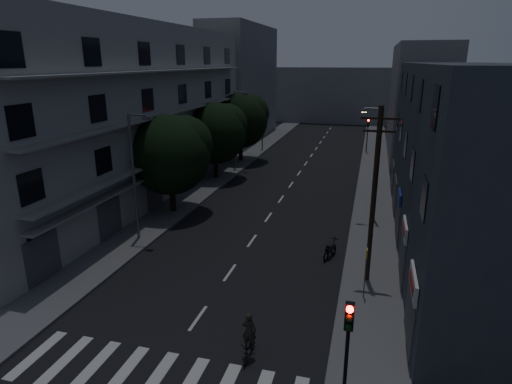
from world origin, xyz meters
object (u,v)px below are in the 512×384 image
at_px(bus_stop_sign, 366,264).
at_px(cyclist, 249,342).
at_px(traffic_signal_near, 348,337).
at_px(utility_pole, 374,194).
at_px(motorcycle, 330,250).

xyz_separation_m(bus_stop_sign, cyclist, (-4.18, -5.53, -1.23)).
relative_size(traffic_signal_near, bus_stop_sign, 1.62).
bearing_deg(cyclist, traffic_signal_near, -30.21).
bearing_deg(utility_pole, traffic_signal_near, -93.38).
xyz_separation_m(utility_pole, bus_stop_sign, (-0.12, -1.81, -2.98)).
bearing_deg(bus_stop_sign, utility_pole, 86.28).
relative_size(bus_stop_sign, cyclist, 1.28).
distance_m(motorcycle, cyclist, 10.03).
bearing_deg(traffic_signal_near, utility_pole, 86.62).
bearing_deg(cyclist, bus_stop_sign, 52.21).
height_order(traffic_signal_near, cyclist, traffic_signal_near).
bearing_deg(utility_pole, motorcycle, 131.48).
xyz_separation_m(traffic_signal_near, motorcycle, (-1.61, 11.92, -2.65)).
xyz_separation_m(traffic_signal_near, cyclist, (-3.74, 2.12, -2.44)).
distance_m(utility_pole, motorcycle, 5.50).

